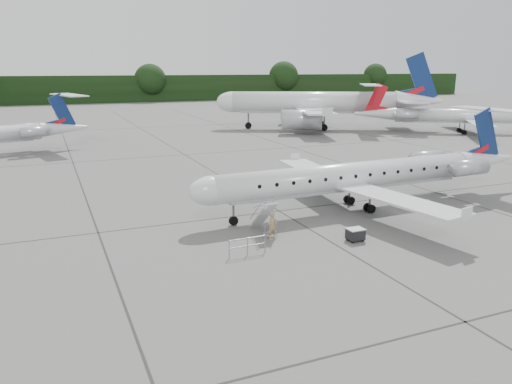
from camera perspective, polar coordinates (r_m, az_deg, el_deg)
name	(u,v)px	position (r m, az deg, el deg)	size (l,w,h in m)	color
ground	(389,220)	(35.65, 15.00, -3.15)	(320.00, 320.00, 0.00)	#585856
treeline	(118,89)	(158.25, -15.51, 11.27)	(260.00, 4.00, 8.00)	black
main_regional_jet	(350,163)	(36.91, 10.71, 3.27)	(27.32, 19.67, 7.01)	silver
airstair	(263,216)	(31.61, 0.83, -2.77)	(0.85, 2.38, 2.20)	silver
passenger	(273,226)	(30.54, 1.91, -3.89)	(0.62, 0.40, 1.69)	olive
safety_railing	(247,247)	(28.07, -0.98, -6.27)	(2.20, 0.08, 1.00)	gray
baggage_cart	(355,234)	(30.91, 11.29, -4.76)	(0.97, 0.79, 0.84)	black
bg_narrowbody	(314,92)	(86.27, 6.59, 11.32)	(35.06, 25.24, 12.59)	silver
bg_regional_right	(471,109)	(86.88, 23.35, 8.71)	(29.67, 21.36, 7.78)	silver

